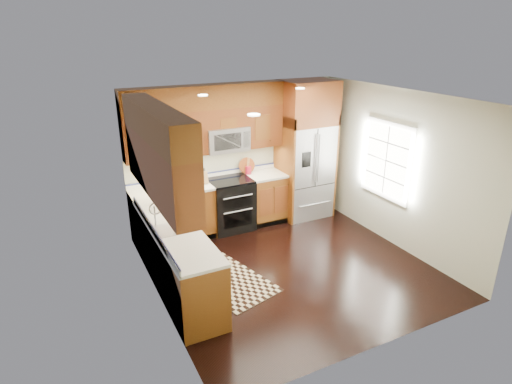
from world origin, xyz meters
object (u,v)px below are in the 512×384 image
knife_block (204,177)px  range (231,204)px  refrigerator (306,150)px  rug (229,280)px  utensil_crock (248,168)px

knife_block → range: bearing=-5.9°
refrigerator → rug: 3.07m
range → refrigerator: bearing=-1.4°
range → rug: range is taller
refrigerator → knife_block: 2.04m
rug → knife_block: size_ratio=5.21×
range → utensil_crock: 0.74m
range → rug: (-0.74, -1.61, -0.46)m
refrigerator → rug: (-2.29, -1.57, -1.30)m
range → utensil_crock: (0.44, 0.16, 0.58)m
range → utensil_crock: bearing=19.9°
utensil_crock → range: bearing=-160.1°
range → rug: size_ratio=0.66×
range → utensil_crock: size_ratio=3.03×
knife_block → utensil_crock: bearing=6.9°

